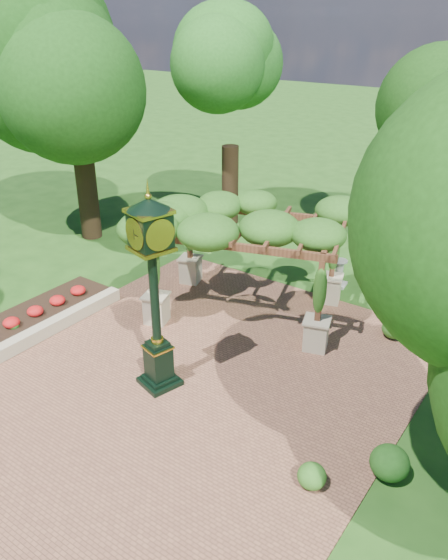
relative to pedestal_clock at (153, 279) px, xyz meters
The scene contains 12 objects.
ground 2.98m from the pedestal_clock, 43.01° to the right, with size 120.00×120.00×0.00m, color #1E4714.
brick_plaza 2.97m from the pedestal_clock, 48.61° to the left, with size 10.00×12.00×0.04m, color brown.
border_wall 4.92m from the pedestal_clock, behind, with size 0.35×5.00×0.40m, color #C6B793.
flower_bed 5.71m from the pedestal_clock, behind, with size 1.50×5.00×0.36m, color red.
pedestal_clock is the anchor object (origin of this frame).
pergola 4.28m from the pedestal_clock, 93.60° to the left, with size 6.20×4.87×3.42m.
sundial 8.07m from the pedestal_clock, 80.60° to the left, with size 0.58×0.58×0.93m.
shrub_front 5.29m from the pedestal_clock, ahead, with size 0.56×0.56×0.51m, color #2A5E1A.
shrub_mid 6.20m from the pedestal_clock, ahead, with size 0.78×0.78×0.70m, color #1D4A14.
shrub_back 7.15m from the pedestal_clock, 54.05° to the left, with size 0.67×0.67×0.60m, color #2B5F1B.
tree_west_near 11.25m from the pedestal_clock, 146.57° to the left, with size 5.64×5.64×9.59m.
tree_west_far 12.13m from the pedestal_clock, 116.49° to the left, with size 4.04×4.04×8.55m.
Camera 1 is at (7.15, -7.52, 8.27)m, focal length 35.00 mm.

